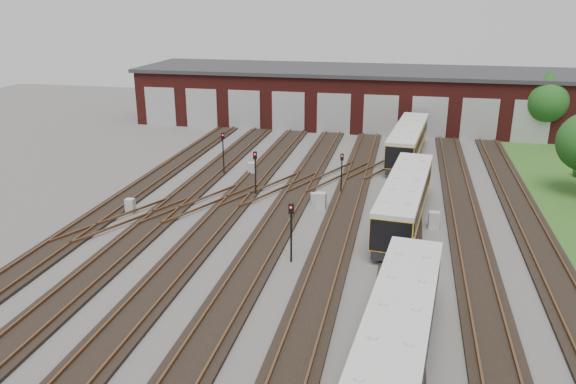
# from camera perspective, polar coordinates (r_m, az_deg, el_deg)

# --- Properties ---
(ground) EXTENTS (120.00, 120.00, 0.00)m
(ground) POSITION_cam_1_polar(r_m,az_deg,el_deg) (29.63, -0.59, -9.15)
(ground) COLOR #454240
(ground) RESTS_ON ground
(track_network) EXTENTS (30.40, 70.00, 0.33)m
(track_network) POSITION_cam_1_polar(r_m,az_deg,el_deg) (30.12, -0.66, -8.42)
(track_network) COLOR black
(track_network) RESTS_ON ground
(maintenance_shed) EXTENTS (51.00, 12.50, 6.35)m
(maintenance_shed) POSITION_cam_1_polar(r_m,az_deg,el_deg) (66.55, 7.11, 9.64)
(maintenance_shed) COLOR #4C1613
(maintenance_shed) RESTS_ON ground
(metro_train) EXTENTS (3.69, 45.40, 2.73)m
(metro_train) POSITION_cam_1_polar(r_m,az_deg,el_deg) (36.98, 11.79, -0.72)
(metro_train) COLOR black
(metro_train) RESTS_ON ground
(signal_mast_0) EXTENTS (0.31, 0.30, 3.61)m
(signal_mast_0) POSITION_cam_1_polar(r_m,az_deg,el_deg) (46.57, -6.61, 4.41)
(signal_mast_0) COLOR black
(signal_mast_0) RESTS_ON ground
(signal_mast_1) EXTENTS (0.29, 0.27, 3.48)m
(signal_mast_1) POSITION_cam_1_polar(r_m,az_deg,el_deg) (30.82, 0.33, -3.39)
(signal_mast_1) COLOR black
(signal_mast_1) RESTS_ON ground
(signal_mast_2) EXTENTS (0.31, 0.29, 3.43)m
(signal_mast_2) POSITION_cam_1_polar(r_m,az_deg,el_deg) (41.34, -3.35, 2.47)
(signal_mast_2) COLOR black
(signal_mast_2) RESTS_ON ground
(signal_mast_3) EXTENTS (0.26, 0.24, 3.19)m
(signal_mast_3) POSITION_cam_1_polar(r_m,az_deg,el_deg) (41.74, 5.47, 2.35)
(signal_mast_3) COLOR black
(signal_mast_3) RESTS_ON ground
(relay_cabinet_0) EXTENTS (0.61, 0.52, 1.00)m
(relay_cabinet_0) POSITION_cam_1_polar(r_m,az_deg,el_deg) (40.06, -15.73, -1.36)
(relay_cabinet_0) COLOR #AAADAF
(relay_cabinet_0) RESTS_ON ground
(relay_cabinet_1) EXTENTS (0.78, 0.72, 1.06)m
(relay_cabinet_1) POSITION_cam_1_polar(r_m,az_deg,el_deg) (46.94, -3.72, 2.38)
(relay_cabinet_1) COLOR #AAADAF
(relay_cabinet_1) RESTS_ON ground
(relay_cabinet_2) EXTENTS (0.66, 0.60, 0.90)m
(relay_cabinet_2) POSITION_cam_1_polar(r_m,az_deg,el_deg) (40.02, 2.72, -0.73)
(relay_cabinet_2) COLOR #AAADAF
(relay_cabinet_2) RESTS_ON ground
(relay_cabinet_3) EXTENTS (0.71, 0.60, 1.14)m
(relay_cabinet_3) POSITION_cam_1_polar(r_m,az_deg,el_deg) (39.42, 3.38, -0.87)
(relay_cabinet_3) COLOR #AAADAF
(relay_cabinet_3) RESTS_ON ground
(relay_cabinet_4) EXTENTS (0.69, 0.59, 1.11)m
(relay_cabinet_4) POSITION_cam_1_polar(r_m,az_deg,el_deg) (37.18, 14.59, -2.77)
(relay_cabinet_4) COLOR #AAADAF
(relay_cabinet_4) RESTS_ON ground
(tree_0) EXTENTS (4.45, 4.45, 7.38)m
(tree_0) POSITION_cam_1_polar(r_m,az_deg,el_deg) (62.62, 24.80, 8.88)
(tree_0) COLOR black
(tree_0) RESTS_ON ground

